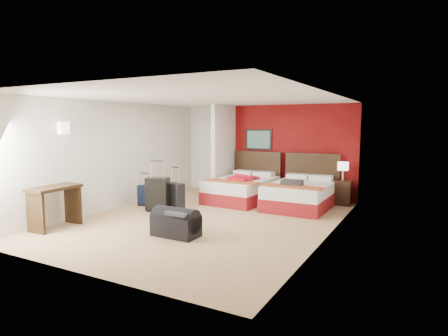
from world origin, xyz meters
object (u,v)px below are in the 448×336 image
Objects in this scene: suitcase_black at (158,195)px; suitcase_charcoal at (175,197)px; nightstand at (342,193)px; bed_right at (300,196)px; red_suitcase_open at (244,178)px; table_lamp at (343,171)px; suitcase_navy at (145,196)px; desk at (55,207)px; duffel_bag at (176,224)px; bed_left at (242,190)px.

suitcase_black reaches higher than suitcase_charcoal.
bed_right is at bearing -136.26° from nightstand.
nightstand is at bearing 46.85° from bed_right.
red_suitcase_open is 2.44m from table_lamp.
bed_right is 3.73m from suitcase_navy.
suitcase_navy is (-4.19, -2.42, -0.06)m from nightstand.
suitcase_charcoal is 2.61m from desk.
duffel_bag is at bearing -110.40° from bed_right.
red_suitcase_open is 1.65× the size of table_lamp.
suitcase_navy is 2.74m from duffel_bag.
bed_right is at bearing 18.54° from red_suitcase_open.
nightstand is 0.53m from table_lamp.
bed_right is 2.59× the size of suitcase_black.
table_lamp reaches higher than desk.
table_lamp reaches higher than suitcase_black.
desk reaches higher than suitcase_black.
suitcase_black reaches higher than duffel_bag.
desk is (-2.12, -3.89, -0.22)m from red_suitcase_open.
duffel_bag is 2.43m from desk.
nightstand is (2.26, 0.91, -0.33)m from red_suitcase_open.
duffel_bag is (1.22, -1.69, -0.09)m from suitcase_charcoal.
table_lamp reaches higher than duffel_bag.
table_lamp is 0.62× the size of suitcase_black.
suitcase_charcoal is (-1.02, -1.53, -0.33)m from red_suitcase_open.
duffel_bag is (-1.24, -3.28, -0.08)m from bed_right.
suitcase_black is 2.20m from desk.
suitcase_charcoal is (-3.28, -2.44, 0.00)m from nightstand.
red_suitcase_open is 2.27m from suitcase_black.
suitcase_charcoal is at bearing -146.84° from bed_right.
red_suitcase_open is at bearing -160.90° from nightstand.
bed_right is 2.00× the size of desk.
suitcase_charcoal is at bearing -143.33° from table_lamp.
bed_left is 1.55m from bed_right.
suitcase_charcoal reaches higher than duffel_bag.
bed_left is at bearing 42.23° from suitcase_black.
red_suitcase_open is 1.87m from suitcase_charcoal.
bed_left is 3.24× the size of nightstand.
nightstand is 1.00× the size of suitcase_charcoal.
table_lamp is at bearing 3.85° from suitcase_navy.
red_suitcase_open is (-1.45, -0.06, 0.33)m from bed_right.
desk is at bearing -162.96° from duffel_bag.
red_suitcase_open is 0.93× the size of duffel_bag.
bed_right is 2.51× the size of red_suitcase_open.
suitcase_navy is (-3.38, -1.57, -0.05)m from bed_right.
red_suitcase_open is 4.44m from desk.
bed_right reaches higher than suitcase_navy.
nightstand is at bearing 50.32° from suitcase_charcoal.
duffel_bag is (1.47, -1.36, -0.16)m from suitcase_black.
bed_left is 3.34m from duffel_bag.
suitcase_black is (-3.52, -2.77, 0.08)m from nightstand.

